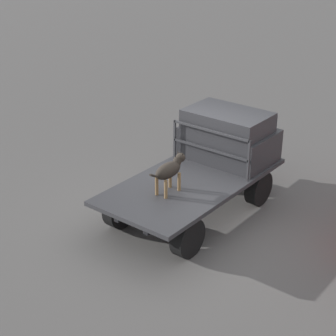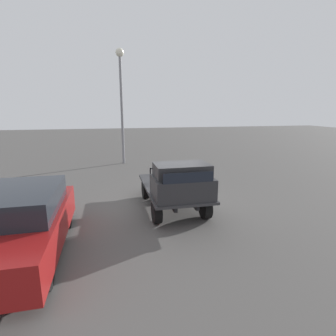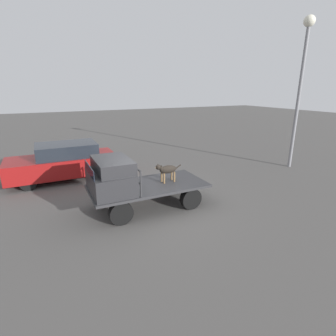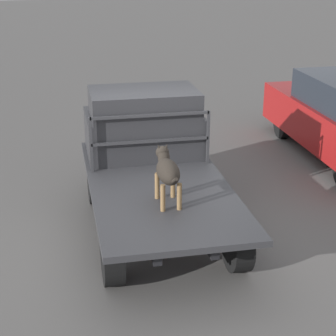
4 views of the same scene
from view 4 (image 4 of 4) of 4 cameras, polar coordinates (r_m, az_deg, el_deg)
ground_plane at (r=8.04m, az=-0.98°, el=-6.43°), size 80.00×80.00×0.00m
flatbed_truck at (r=7.80m, az=-1.01°, el=-2.81°), size 3.79×1.87×0.76m
truck_cab at (r=8.68m, az=-2.51°, el=4.57°), size 1.21×1.75×1.02m
truck_headboard at (r=8.05m, az=-1.78°, el=3.62°), size 0.04×1.75×0.81m
dog at (r=6.94m, az=-0.09°, el=-0.25°), size 0.97×0.27×0.68m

